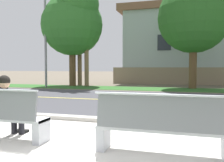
% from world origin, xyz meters
% --- Properties ---
extents(ground_plane, '(140.00, 140.00, 0.00)m').
position_xyz_m(ground_plane, '(0.00, 8.00, 0.00)').
color(ground_plane, '#665B4C').
extents(sidewalk_pavement, '(44.00, 3.60, 0.01)m').
position_xyz_m(sidewalk_pavement, '(0.00, 0.40, 0.01)').
color(sidewalk_pavement, beige).
rests_on(sidewalk_pavement, ground_plane).
extents(curb_edge, '(44.00, 0.30, 0.11)m').
position_xyz_m(curb_edge, '(0.00, 2.35, 0.06)').
color(curb_edge, '#ADA89E').
rests_on(curb_edge, ground_plane).
extents(street_asphalt, '(52.00, 8.00, 0.01)m').
position_xyz_m(street_asphalt, '(0.00, 6.50, 0.00)').
color(street_asphalt, '#424247').
rests_on(street_asphalt, ground_plane).
extents(road_centre_line, '(48.00, 0.14, 0.01)m').
position_xyz_m(road_centre_line, '(0.00, 6.50, 0.01)').
color(road_centre_line, '#E0CC4C').
rests_on(road_centre_line, ground_plane).
extents(far_verge_grass, '(48.00, 2.80, 0.02)m').
position_xyz_m(far_verge_grass, '(0.00, 12.40, 0.01)').
color(far_verge_grass, '#2D6026').
rests_on(far_verge_grass, ground_plane).
extents(bench_right, '(2.08, 0.48, 1.01)m').
position_xyz_m(bench_right, '(1.57, 0.29, 0.47)').
color(bench_right, silver).
rests_on(bench_right, ground_plane).
extents(seated_person_white, '(0.52, 0.68, 1.25)m').
position_xyz_m(seated_person_white, '(-1.41, 0.46, 0.68)').
color(seated_person_white, black).
rests_on(seated_person_white, ground_plane).
extents(streetlamp, '(0.24, 2.10, 7.61)m').
position_xyz_m(streetlamp, '(-7.60, 12.19, 4.32)').
color(streetlamp, gray).
rests_on(streetlamp, ground_plane).
extents(shade_tree_far_left, '(4.58, 4.58, 7.57)m').
position_xyz_m(shade_tree_far_left, '(-6.09, 13.41, 4.92)').
color(shade_tree_far_left, brown).
rests_on(shade_tree_far_left, ground_plane).
extents(shade_tree_left, '(4.67, 4.67, 7.70)m').
position_xyz_m(shade_tree_left, '(2.59, 13.45, 5.01)').
color(shade_tree_left, brown).
rests_on(shade_tree_left, ground_plane).
extents(garden_wall, '(13.00, 0.36, 1.40)m').
position_xyz_m(garden_wall, '(2.45, 17.26, 0.70)').
color(garden_wall, gray).
rests_on(garden_wall, ground_plane).
extents(house_across_street, '(13.90, 6.91, 6.88)m').
position_xyz_m(house_across_street, '(3.18, 20.46, 3.48)').
color(house_across_street, '#A3ADB2').
rests_on(house_across_street, ground_plane).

